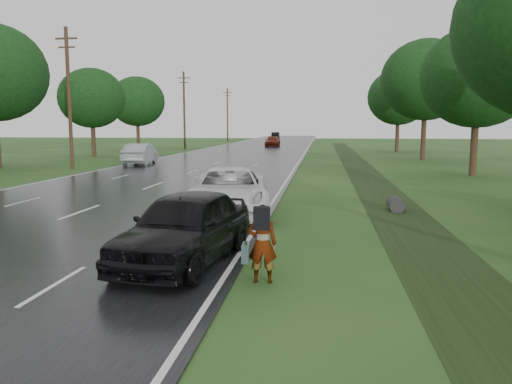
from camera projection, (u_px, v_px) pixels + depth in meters
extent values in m
cube|color=black|center=(242.00, 154.00, 54.58)|extent=(14.00, 180.00, 0.04)
cube|color=silver|center=(304.00, 154.00, 53.70)|extent=(0.12, 180.00, 0.01)
cube|color=silver|center=(182.00, 153.00, 55.46)|extent=(0.12, 180.00, 0.01)
cube|color=silver|center=(242.00, 154.00, 54.58)|extent=(0.12, 180.00, 0.01)
cube|color=black|center=(370.00, 181.00, 28.52)|extent=(2.20, 120.00, 0.01)
cylinder|color=#2D2D2D|center=(396.00, 204.00, 18.67)|extent=(0.56, 1.00, 0.56)
cylinder|color=#342415|center=(69.00, 99.00, 35.47)|extent=(0.26, 0.26, 10.00)
cube|color=#342415|center=(66.00, 38.00, 34.90)|extent=(1.60, 0.12, 0.12)
cube|color=#342415|center=(67.00, 47.00, 34.98)|extent=(1.20, 0.10, 0.10)
cylinder|color=#342415|center=(184.00, 111.00, 64.94)|extent=(0.26, 0.26, 10.00)
cube|color=#342415|center=(184.00, 78.00, 64.37)|extent=(1.60, 0.12, 0.12)
cube|color=#342415|center=(184.00, 83.00, 64.45)|extent=(1.20, 0.10, 0.10)
cylinder|color=#342415|center=(227.00, 115.00, 94.41)|extent=(0.26, 0.26, 10.00)
cube|color=#342415|center=(227.00, 93.00, 93.84)|extent=(1.60, 0.12, 0.12)
cube|color=#342415|center=(227.00, 96.00, 93.92)|extent=(1.20, 0.10, 0.10)
cylinder|color=#342415|center=(474.00, 148.00, 31.34)|extent=(0.44, 0.44, 3.52)
ellipsoid|color=black|center=(478.00, 77.00, 30.76)|extent=(7.00, 7.00, 6.30)
cylinder|color=#342415|center=(423.00, 137.00, 45.11)|extent=(0.44, 0.44, 4.16)
ellipsoid|color=black|center=(426.00, 80.00, 44.42)|extent=(8.00, 8.00, 7.20)
cylinder|color=#342415|center=(397.00, 136.00, 58.93)|extent=(0.44, 0.44, 3.68)
ellipsoid|color=black|center=(399.00, 97.00, 58.32)|extent=(7.20, 7.20, 6.48)
cylinder|color=#342415|center=(94.00, 140.00, 50.32)|extent=(0.44, 0.44, 3.36)
ellipsoid|color=black|center=(92.00, 98.00, 49.76)|extent=(6.60, 6.60, 5.94)
cylinder|color=#342415|center=(138.00, 136.00, 64.14)|extent=(0.44, 0.44, 3.52)
ellipsoid|color=black|center=(137.00, 101.00, 63.55)|extent=(7.00, 7.00, 6.30)
imported|color=#A5998C|center=(262.00, 244.00, 10.12)|extent=(0.61, 0.42, 1.62)
cube|color=black|center=(262.00, 218.00, 9.81)|extent=(0.34, 0.21, 0.45)
cube|color=#304646|center=(246.00, 253.00, 10.26)|extent=(0.18, 0.46, 0.37)
cube|color=black|center=(246.00, 242.00, 10.23)|extent=(0.05, 0.15, 0.03)
imported|color=white|center=(229.00, 191.00, 17.63)|extent=(3.53, 6.28, 1.66)
imported|color=black|center=(185.00, 227.00, 11.49)|extent=(2.68, 5.15, 1.67)
imported|color=#999CA1|center=(140.00, 154.00, 39.87)|extent=(2.34, 5.29, 1.69)
imported|color=maroon|center=(273.00, 141.00, 72.71)|extent=(2.12, 5.05, 1.46)
imported|color=black|center=(276.00, 136.00, 107.92)|extent=(1.81, 4.77, 1.55)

